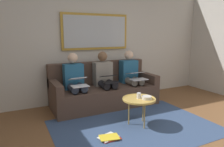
# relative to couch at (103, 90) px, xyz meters

# --- Properties ---
(wall_rear) EXTENTS (6.00, 0.12, 2.60)m
(wall_rear) POSITION_rel_couch_xyz_m (0.00, -0.48, 0.99)
(wall_rear) COLOR beige
(wall_rear) RESTS_ON ground_plane
(area_rug) EXTENTS (2.60, 1.80, 0.01)m
(area_rug) POSITION_rel_couch_xyz_m (0.00, 1.27, -0.31)
(area_rug) COLOR #33476B
(area_rug) RESTS_ON ground_plane
(couch) EXTENTS (2.20, 0.90, 0.90)m
(couch) POSITION_rel_couch_xyz_m (0.00, 0.00, 0.00)
(couch) COLOR #4C382D
(couch) RESTS_ON ground_plane
(framed_mirror) EXTENTS (1.54, 0.05, 0.78)m
(framed_mirror) POSITION_rel_couch_xyz_m (0.00, -0.39, 1.24)
(framed_mirror) COLOR #B7892D
(coffee_table) EXTENTS (0.55, 0.55, 0.47)m
(coffee_table) POSITION_rel_couch_xyz_m (-0.10, 1.22, 0.13)
(coffee_table) COLOR tan
(coffee_table) RESTS_ON ground_plane
(cup) EXTENTS (0.07, 0.07, 0.09)m
(cup) POSITION_rel_couch_xyz_m (-0.11, 1.20, 0.19)
(cup) COLOR silver
(cup) RESTS_ON coffee_table
(bowl) EXTENTS (0.16, 0.16, 0.05)m
(bowl) POSITION_rel_couch_xyz_m (-0.20, 1.30, 0.17)
(bowl) COLOR beige
(bowl) RESTS_ON coffee_table
(person_left) EXTENTS (0.38, 0.58, 1.14)m
(person_left) POSITION_rel_couch_xyz_m (-0.64, 0.07, 0.30)
(person_left) COLOR #235B84
(person_left) RESTS_ON couch
(laptop_silver) EXTENTS (0.36, 0.36, 0.15)m
(laptop_silver) POSITION_rel_couch_xyz_m (-0.64, 0.31, 0.32)
(laptop_silver) COLOR silver
(person_middle) EXTENTS (0.38, 0.58, 1.14)m
(person_middle) POSITION_rel_couch_xyz_m (0.00, 0.07, 0.30)
(person_middle) COLOR gray
(person_middle) RESTS_ON couch
(laptop_black) EXTENTS (0.31, 0.33, 0.14)m
(laptop_black) POSITION_rel_couch_xyz_m (0.00, 0.32, 0.31)
(laptop_black) COLOR black
(person_right) EXTENTS (0.38, 0.58, 1.14)m
(person_right) POSITION_rel_couch_xyz_m (0.64, 0.07, 0.30)
(person_right) COLOR #235B84
(person_right) RESTS_ON couch
(laptop_white) EXTENTS (0.31, 0.36, 0.16)m
(laptop_white) POSITION_rel_couch_xyz_m (0.64, 0.31, 0.32)
(laptop_white) COLOR white
(magazine_stack) EXTENTS (0.32, 0.29, 0.03)m
(magazine_stack) POSITION_rel_couch_xyz_m (0.55, 1.43, -0.29)
(magazine_stack) COLOR red
(magazine_stack) RESTS_ON ground_plane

